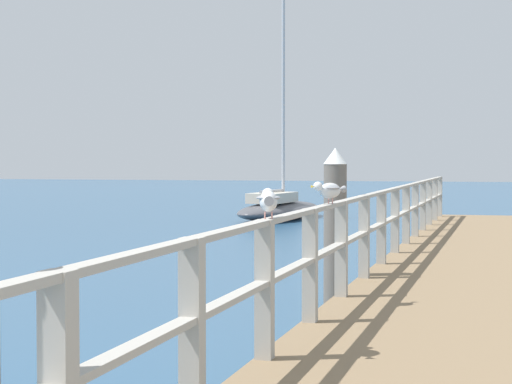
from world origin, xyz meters
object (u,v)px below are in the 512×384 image
(seagull_foreground, at_px, (268,200))
(boat_3, at_px, (279,208))
(dock_piling_far, at_px, (335,228))
(seagull_background, at_px, (329,190))

(seagull_foreground, relative_size, boat_3, 0.06)
(dock_piling_far, bearing_deg, boat_3, 105.92)
(seagull_background, bearing_deg, boat_3, -44.88)
(dock_piling_far, distance_m, seagull_foreground, 4.82)
(boat_3, bearing_deg, dock_piling_far, -67.46)
(seagull_foreground, height_order, seagull_background, same)
(seagull_foreground, distance_m, boat_3, 22.01)
(dock_piling_far, bearing_deg, seagull_background, -81.09)
(dock_piling_far, relative_size, seagull_foreground, 4.21)
(seagull_foreground, xyz_separation_m, seagull_background, (-0.00, 2.38, 0.00))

